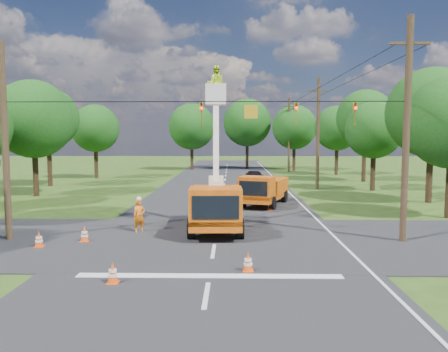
{
  "coord_description": "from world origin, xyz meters",
  "views": [
    {
      "loc": [
        0.76,
        -17.57,
        4.74
      ],
      "look_at": [
        0.32,
        6.18,
        2.6
      ],
      "focal_mm": 35.0,
      "sensor_mm": 36.0,
      "label": 1
    }
  ],
  "objects_px": {
    "bucket_truck": "(216,196)",
    "second_truck": "(264,189)",
    "tree_left_f": "(95,128)",
    "tree_right_b": "(432,113)",
    "ground_worker": "(139,216)",
    "traffic_cone_4": "(85,234)",
    "distant_car": "(255,177)",
    "traffic_cone_3": "(271,205)",
    "traffic_cone_2": "(236,209)",
    "tree_right_c": "(374,130)",
    "tree_right_d": "(365,118)",
    "pole_right_far": "(289,134)",
    "tree_left_d": "(34,119)",
    "tree_far_b": "(247,123)",
    "tree_far_c": "(294,127)",
    "traffic_cone_0": "(113,273)",
    "tree_far_a": "(192,127)",
    "tree_right_e": "(337,128)",
    "traffic_cone_1": "(248,262)",
    "pole_right_near": "(407,128)",
    "traffic_cone_7": "(284,191)",
    "pole_left": "(5,142)",
    "tree_left_e": "(48,118)",
    "pole_right_mid": "(318,133)"
  },
  "relations": [
    {
      "from": "second_truck",
      "to": "pole_right_near",
      "type": "height_order",
      "value": "pole_right_near"
    },
    {
      "from": "traffic_cone_3",
      "to": "tree_right_e",
      "type": "height_order",
      "value": "tree_right_e"
    },
    {
      "from": "ground_worker",
      "to": "traffic_cone_4",
      "type": "distance_m",
      "value": 2.94
    },
    {
      "from": "distant_car",
      "to": "traffic_cone_4",
      "type": "relative_size",
      "value": 5.45
    },
    {
      "from": "tree_left_d",
      "to": "tree_right_c",
      "type": "height_order",
      "value": "tree_left_d"
    },
    {
      "from": "second_truck",
      "to": "traffic_cone_2",
      "type": "height_order",
      "value": "second_truck"
    },
    {
      "from": "tree_far_c",
      "to": "traffic_cone_0",
      "type": "bearing_deg",
      "value": -104.71
    },
    {
      "from": "tree_far_c",
      "to": "bucket_truck",
      "type": "bearing_deg",
      "value": -103.51
    },
    {
      "from": "traffic_cone_2",
      "to": "tree_far_c",
      "type": "bearing_deg",
      "value": 76.45
    },
    {
      "from": "tree_far_a",
      "to": "tree_far_c",
      "type": "relative_size",
      "value": 1.04
    },
    {
      "from": "pole_right_far",
      "to": "tree_left_d",
      "type": "height_order",
      "value": "pole_right_far"
    },
    {
      "from": "tree_right_b",
      "to": "tree_far_c",
      "type": "height_order",
      "value": "tree_right_b"
    },
    {
      "from": "pole_right_mid",
      "to": "tree_right_e",
      "type": "xyz_separation_m",
      "value": [
        5.3,
        15.0,
        0.7
      ]
    },
    {
      "from": "tree_right_e",
      "to": "tree_far_c",
      "type": "relative_size",
      "value": 0.94
    },
    {
      "from": "tree_right_e",
      "to": "pole_left",
      "type": "bearing_deg",
      "value": -123.65
    },
    {
      "from": "second_truck",
      "to": "traffic_cone_4",
      "type": "distance_m",
      "value": 13.84
    },
    {
      "from": "tree_right_c",
      "to": "tree_far_a",
      "type": "height_order",
      "value": "tree_far_a"
    },
    {
      "from": "bucket_truck",
      "to": "second_truck",
      "type": "relative_size",
      "value": 1.35
    },
    {
      "from": "ground_worker",
      "to": "tree_far_b",
      "type": "distance_m",
      "value": 44.23
    },
    {
      "from": "tree_right_e",
      "to": "tree_right_b",
      "type": "bearing_deg",
      "value": -87.01
    },
    {
      "from": "tree_left_f",
      "to": "tree_right_b",
      "type": "xyz_separation_m",
      "value": [
        29.8,
        -18.0,
        0.75
      ]
    },
    {
      "from": "ground_worker",
      "to": "tree_left_f",
      "type": "height_order",
      "value": "tree_left_f"
    },
    {
      "from": "traffic_cone_4",
      "to": "tree_left_f",
      "type": "height_order",
      "value": "tree_left_f"
    },
    {
      "from": "bucket_truck",
      "to": "traffic_cone_0",
      "type": "distance_m",
      "value": 8.82
    },
    {
      "from": "pole_left",
      "to": "tree_left_f",
      "type": "xyz_separation_m",
      "value": [
        -5.3,
        30.0,
        1.19
      ]
    },
    {
      "from": "distant_car",
      "to": "traffic_cone_3",
      "type": "distance_m",
      "value": 16.73
    },
    {
      "from": "pole_right_far",
      "to": "tree_right_c",
      "type": "relative_size",
      "value": 1.28
    },
    {
      "from": "traffic_cone_0",
      "to": "pole_right_far",
      "type": "height_order",
      "value": "pole_right_far"
    },
    {
      "from": "pole_right_far",
      "to": "tree_right_b",
      "type": "xyz_separation_m",
      "value": [
        6.5,
        -28.0,
        1.33
      ]
    },
    {
      "from": "tree_left_e",
      "to": "tree_left_f",
      "type": "height_order",
      "value": "tree_left_e"
    },
    {
      "from": "ground_worker",
      "to": "traffic_cone_4",
      "type": "xyz_separation_m",
      "value": [
        -2.04,
        -2.06,
        -0.47
      ]
    },
    {
      "from": "distant_car",
      "to": "traffic_cone_2",
      "type": "distance_m",
      "value": 18.39
    },
    {
      "from": "tree_right_d",
      "to": "tree_far_c",
      "type": "distance_m",
      "value": 15.92
    },
    {
      "from": "tree_right_c",
      "to": "tree_right_e",
      "type": "distance_m",
      "value": 16.02
    },
    {
      "from": "traffic_cone_2",
      "to": "pole_left",
      "type": "relative_size",
      "value": 0.08
    },
    {
      "from": "tree_left_f",
      "to": "tree_far_c",
      "type": "relative_size",
      "value": 0.92
    },
    {
      "from": "traffic_cone_3",
      "to": "tree_far_b",
      "type": "bearing_deg",
      "value": 90.41
    },
    {
      "from": "ground_worker",
      "to": "traffic_cone_3",
      "type": "distance_m",
      "value": 9.71
    },
    {
      "from": "tree_left_d",
      "to": "tree_far_c",
      "type": "relative_size",
      "value": 1.01
    },
    {
      "from": "traffic_cone_3",
      "to": "tree_right_c",
      "type": "bearing_deg",
      "value": 47.09
    },
    {
      "from": "traffic_cone_0",
      "to": "tree_right_d",
      "type": "relative_size",
      "value": 0.07
    },
    {
      "from": "pole_right_near",
      "to": "tree_left_d",
      "type": "relative_size",
      "value": 1.08
    },
    {
      "from": "second_truck",
      "to": "tree_far_b",
      "type": "bearing_deg",
      "value": 108.73
    },
    {
      "from": "traffic_cone_2",
      "to": "traffic_cone_4",
      "type": "height_order",
      "value": "same"
    },
    {
      "from": "tree_right_c",
      "to": "tree_right_d",
      "type": "height_order",
      "value": "tree_right_d"
    },
    {
      "from": "traffic_cone_0",
      "to": "pole_left",
      "type": "distance_m",
      "value": 9.66
    },
    {
      "from": "traffic_cone_1",
      "to": "pole_right_near",
      "type": "distance_m",
      "value": 9.75
    },
    {
      "from": "traffic_cone_7",
      "to": "tree_far_c",
      "type": "distance_m",
      "value": 27.65
    },
    {
      "from": "second_truck",
      "to": "traffic_cone_3",
      "type": "distance_m",
      "value": 2.13
    },
    {
      "from": "pole_right_far",
      "to": "tree_right_e",
      "type": "distance_m",
      "value": 7.32
    }
  ]
}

